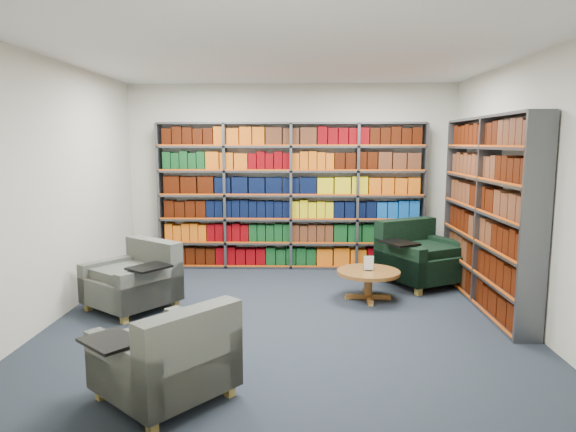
{
  "coord_description": "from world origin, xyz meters",
  "views": [
    {
      "loc": [
        0.16,
        -5.42,
        1.91
      ],
      "look_at": [
        0.0,
        0.6,
        1.05
      ],
      "focal_mm": 32.0,
      "sensor_mm": 36.0,
      "label": 1
    }
  ],
  "objects_px": {
    "chair_teal_front": "(171,362)",
    "chair_green_right": "(417,258)",
    "chair_teal_left": "(138,281)",
    "coffee_table": "(368,276)"
  },
  "relations": [
    {
      "from": "chair_teal_front",
      "to": "chair_green_right",
      "type": "bearing_deg",
      "value": 52.72
    },
    {
      "from": "chair_teal_left",
      "to": "chair_teal_front",
      "type": "xyz_separation_m",
      "value": [
        0.95,
        -2.19,
        -0.01
      ]
    },
    {
      "from": "chair_teal_left",
      "to": "coffee_table",
      "type": "relative_size",
      "value": 1.54
    },
    {
      "from": "chair_green_right",
      "to": "coffee_table",
      "type": "height_order",
      "value": "chair_green_right"
    },
    {
      "from": "chair_green_right",
      "to": "chair_teal_front",
      "type": "height_order",
      "value": "chair_green_right"
    },
    {
      "from": "chair_green_right",
      "to": "coffee_table",
      "type": "xyz_separation_m",
      "value": [
        -0.77,
        -0.79,
        -0.05
      ]
    },
    {
      "from": "chair_teal_left",
      "to": "coffee_table",
      "type": "distance_m",
      "value": 2.76
    },
    {
      "from": "chair_teal_front",
      "to": "coffee_table",
      "type": "bearing_deg",
      "value": 55.2
    },
    {
      "from": "coffee_table",
      "to": "chair_green_right",
      "type": "bearing_deg",
      "value": 45.65
    },
    {
      "from": "chair_green_right",
      "to": "chair_teal_front",
      "type": "xyz_separation_m",
      "value": [
        -2.56,
        -3.36,
        -0.04
      ]
    }
  ]
}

